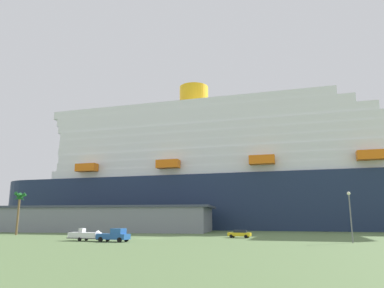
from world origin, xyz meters
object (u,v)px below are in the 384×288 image
Objects in this scene: parked_car_yellow_taxi at (240,234)px; cruise_ship at (258,177)px; palm_tree at (19,200)px; street_lamp at (350,209)px; pickup_truck at (114,235)px; small_boat_on_trailer at (88,235)px.

cruise_ship is at bearing 87.11° from parked_car_yellow_taxi.
palm_tree reaches higher than street_lamp.
pickup_truck is 5.55m from small_boat_on_trailer.
cruise_ship is 80.02m from small_boat_on_trailer.
cruise_ship reaches higher than palm_tree.
parked_car_yellow_taxi is (-18.73, 11.97, -4.45)m from street_lamp.
pickup_truck is at bearing -106.96° from cruise_ship.
cruise_ship is 21.77× the size of palm_tree.
street_lamp is at bearing -11.19° from palm_tree.
small_boat_on_trailer is (-5.44, 1.10, -0.08)m from pickup_truck.
parked_car_yellow_taxi is at bearing 147.42° from street_lamp.
cruise_ship is 26.76× the size of small_boat_on_trailer.
street_lamp reaches higher than pickup_truck.
palm_tree is 1.24× the size of street_lamp.
cruise_ship is 72.15m from street_lamp.
street_lamp reaches higher than parked_car_yellow_taxi.
palm_tree is 72.66m from street_lamp.
palm_tree is 2.12× the size of parked_car_yellow_taxi.
street_lamp is at bearing 4.88° from small_boat_on_trailer.
parked_car_yellow_taxi is at bearing -92.89° from cruise_ship.
pickup_truck is 0.72× the size of small_boat_on_trailer.
street_lamp is at bearing 7.20° from pickup_truck.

